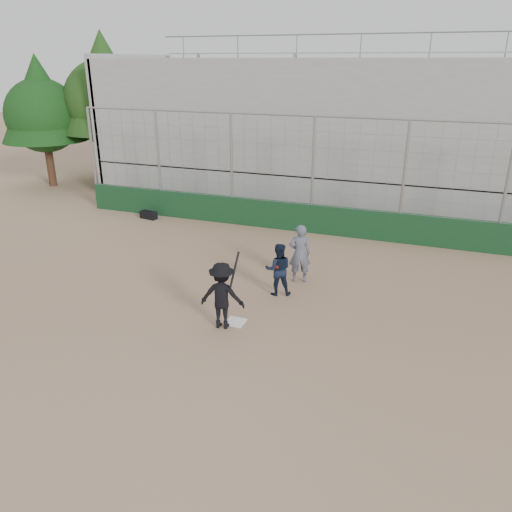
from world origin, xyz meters
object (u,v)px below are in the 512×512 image
(umpire, at_px, (300,256))
(catcher_crouched, at_px, (278,277))
(batter_at_plate, at_px, (222,295))
(equipment_bag, at_px, (149,215))

(umpire, bearing_deg, catcher_crouched, 53.85)
(batter_at_plate, relative_size, catcher_crouched, 1.78)
(batter_at_plate, distance_m, catcher_crouched, 2.15)
(batter_at_plate, xyz_separation_m, umpire, (0.96, 3.02, -0.05))
(batter_at_plate, height_order, umpire, batter_at_plate)
(batter_at_plate, xyz_separation_m, equipment_bag, (-6.06, 6.67, -0.64))
(batter_at_plate, xyz_separation_m, catcher_crouched, (0.68, 2.02, -0.30))
(catcher_crouched, distance_m, umpire, 1.07)
(umpire, distance_m, equipment_bag, 7.93)
(catcher_crouched, height_order, equipment_bag, catcher_crouched)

